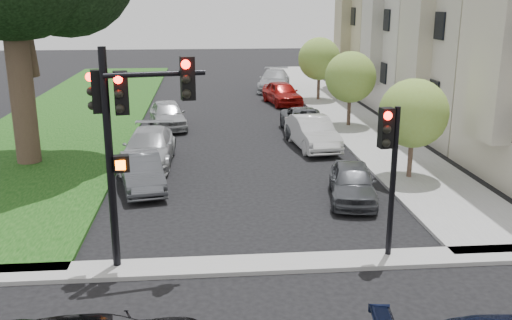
{
  "coord_description": "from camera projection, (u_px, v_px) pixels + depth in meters",
  "views": [
    {
      "loc": [
        -1.49,
        -11.28,
        6.6
      ],
      "look_at": [
        0.0,
        5.0,
        2.0
      ],
      "focal_mm": 40.0,
      "sensor_mm": 36.0,
      "label": 1
    }
  ],
  "objects": [
    {
      "name": "grass_strip",
      "position": [
        82.0,
        111.0,
        34.93
      ],
      "size": [
        8.0,
        44.0,
        0.12
      ],
      "primitive_type": "cube",
      "color": "#0B3209",
      "rests_on": "ground"
    },
    {
      "name": "car_parked_4",
      "position": [
        274.0,
        80.0,
        42.78
      ],
      "size": [
        3.17,
        5.7,
        1.56
      ],
      "primitive_type": "imported",
      "rotation": [
        0.0,
        0.0,
        -0.19
      ],
      "color": "#999BA0",
      "rests_on": "ground"
    },
    {
      "name": "small_tree_c",
      "position": [
        319.0,
        59.0,
        37.87
      ],
      "size": [
        2.83,
        2.83,
        4.24
      ],
      "color": "#48342A",
      "rests_on": "ground"
    },
    {
      "name": "car_parked_6",
      "position": [
        149.0,
        147.0,
        23.61
      ],
      "size": [
        2.15,
        4.97,
        1.42
      ],
      "primitive_type": "imported",
      "rotation": [
        0.0,
        0.0,
        -0.03
      ],
      "color": "#999BA0",
      "rests_on": "ground"
    },
    {
      "name": "car_parked_3",
      "position": [
        282.0,
        93.0,
        37.18
      ],
      "size": [
        2.52,
        4.62,
        1.49
      ],
      "primitive_type": "imported",
      "rotation": [
        0.0,
        0.0,
        0.18
      ],
      "color": "maroon",
      "rests_on": "ground"
    },
    {
      "name": "traffic_signal_main",
      "position": [
        126.0,
        120.0,
        13.53
      ],
      "size": [
        2.73,
        0.74,
        5.58
      ],
      "color": "black",
      "rests_on": "ground"
    },
    {
      "name": "car_parked_0",
      "position": [
        352.0,
        182.0,
        19.33
      ],
      "size": [
        2.16,
        3.95,
        1.27
      ],
      "primitive_type": "imported",
      "rotation": [
        0.0,
        0.0,
        -0.18
      ],
      "color": "#3F4247",
      "rests_on": "ground"
    },
    {
      "name": "car_parked_1",
      "position": [
        312.0,
        133.0,
        26.15
      ],
      "size": [
        2.02,
        4.57,
        1.46
      ],
      "primitive_type": "imported",
      "rotation": [
        0.0,
        0.0,
        0.11
      ],
      "color": "silver",
      "rests_on": "ground"
    },
    {
      "name": "sidewalk_right",
      "position": [
        334.0,
        106.0,
        36.31
      ],
      "size": [
        3.5,
        44.0,
        0.12
      ],
      "primitive_type": "cube",
      "color": "gray",
      "rests_on": "ground"
    },
    {
      "name": "ground",
      "position": [
        276.0,
        306.0,
        12.73
      ],
      "size": [
        140.0,
        140.0,
        0.0
      ],
      "primitive_type": "plane",
      "color": "black",
      "rests_on": "ground"
    },
    {
      "name": "car_parked_7",
      "position": [
        168.0,
        114.0,
        30.33
      ],
      "size": [
        2.42,
        4.48,
        1.45
      ],
      "primitive_type": "imported",
      "rotation": [
        0.0,
        0.0,
        0.17
      ],
      "color": "#999BA0",
      "rests_on": "ground"
    },
    {
      "name": "car_parked_5",
      "position": [
        142.0,
        172.0,
        20.46
      ],
      "size": [
        2.09,
        4.05,
        1.27
      ],
      "primitive_type": "imported",
      "rotation": [
        0.0,
        0.0,
        0.2
      ],
      "color": "#3F4247",
      "rests_on": "ground"
    },
    {
      "name": "small_tree_b",
      "position": [
        350.0,
        77.0,
        29.96
      ],
      "size": [
        2.69,
        2.69,
        4.04
      ],
      "color": "#48342A",
      "rests_on": "ground"
    },
    {
      "name": "traffic_signal_secondary",
      "position": [
        389.0,
        155.0,
        14.33
      ],
      "size": [
        0.54,
        0.43,
        4.07
      ],
      "color": "black",
      "rests_on": "ground"
    },
    {
      "name": "sidewalk_cross",
      "position": [
        267.0,
        264.0,
        14.63
      ],
      "size": [
        60.0,
        1.0,
        0.12
      ],
      "primitive_type": "cube",
      "color": "gray",
      "rests_on": "ground"
    },
    {
      "name": "small_tree_a",
      "position": [
        414.0,
        113.0,
        21.04
      ],
      "size": [
        2.57,
        2.57,
        3.85
      ],
      "color": "#48342A",
      "rests_on": "ground"
    },
    {
      "name": "car_parked_2",
      "position": [
        304.0,
        122.0,
        28.93
      ],
      "size": [
        2.32,
        4.69,
        1.28
      ],
      "primitive_type": "imported",
      "rotation": [
        0.0,
        0.0,
        -0.04
      ],
      "color": "#3F4247",
      "rests_on": "ground"
    }
  ]
}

